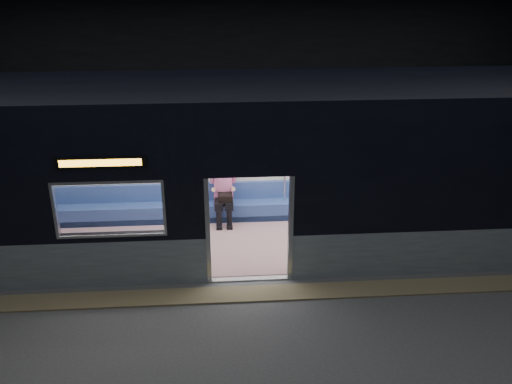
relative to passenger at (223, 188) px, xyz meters
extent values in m
cube|color=#47494C|center=(0.43, -3.55, -0.84)|extent=(24.00, 14.00, 0.01)
cube|color=black|center=(0.43, 3.43, 1.67)|extent=(24.00, 0.04, 5.00)
cube|color=#8C7F59|center=(0.43, -3.00, -0.82)|extent=(22.80, 0.50, 0.03)
cube|color=#8FA0AB|center=(5.28, -2.49, -0.38)|extent=(8.30, 0.12, 0.90)
cube|color=black|center=(0.43, -2.49, 1.79)|extent=(1.40, 0.12, 1.15)
cube|color=#B7BABC|center=(-0.31, -2.49, 0.19)|extent=(0.08, 0.14, 2.05)
cube|color=#B7BABC|center=(1.17, -2.49, 0.19)|extent=(0.08, 0.14, 2.05)
cube|color=black|center=(-2.02, -2.57, 1.56)|extent=(1.50, 0.04, 0.18)
cube|color=#FDA723|center=(-2.02, -2.57, 1.56)|extent=(1.34, 0.03, 0.12)
cube|color=beige|center=(0.43, 0.39, 0.77)|extent=(18.00, 0.12, 3.20)
cube|color=black|center=(0.43, -1.05, 2.44)|extent=(18.00, 3.00, 0.15)
cube|color=gray|center=(0.43, -1.05, -0.81)|extent=(17.76, 2.76, 0.04)
cube|color=beige|center=(0.43, -1.05, 1.52)|extent=(17.76, 2.76, 0.10)
cube|color=#31518E|center=(0.43, 0.07, -0.59)|extent=(11.00, 0.48, 0.41)
cube|color=#31518E|center=(0.43, 0.26, -0.18)|extent=(11.00, 0.10, 0.40)
cube|color=gray|center=(-2.87, -2.14, -0.59)|extent=(4.40, 0.48, 0.41)
cube|color=gray|center=(3.73, -2.14, -0.59)|extent=(4.40, 0.48, 0.41)
cylinder|color=silver|center=(-0.52, -2.18, 0.34)|extent=(0.04, 0.04, 2.26)
cylinder|color=silver|center=(-0.52, 0.08, 0.34)|extent=(0.04, 0.04, 2.26)
cylinder|color=silver|center=(1.38, -2.18, 0.34)|extent=(0.04, 0.04, 2.26)
cylinder|color=silver|center=(1.38, 0.08, 0.34)|extent=(0.04, 0.04, 2.26)
cylinder|color=silver|center=(0.43, 0.03, 1.12)|extent=(11.00, 0.03, 0.03)
cube|color=black|center=(-0.11, -0.17, -0.30)|extent=(0.18, 0.51, 0.17)
cube|color=black|center=(0.11, -0.17, -0.30)|extent=(0.18, 0.51, 0.17)
cylinder|color=black|center=(-0.11, -0.40, -0.58)|extent=(0.12, 0.12, 0.43)
cylinder|color=black|center=(0.11, -0.40, -0.58)|extent=(0.12, 0.12, 0.43)
cube|color=#C06497|center=(0.00, 0.04, -0.28)|extent=(0.43, 0.24, 0.22)
cylinder|color=#C06497|center=(0.00, 0.08, 0.10)|extent=(0.41, 0.41, 0.56)
sphere|color=tan|center=(0.00, 0.05, 0.50)|extent=(0.23, 0.23, 0.23)
sphere|color=black|center=(0.00, 0.10, 0.54)|extent=(0.24, 0.24, 0.24)
cube|color=black|center=(0.03, -0.25, -0.13)|extent=(0.36, 0.32, 0.16)
cube|color=white|center=(2.44, 0.31, 0.67)|extent=(1.08, 0.03, 0.70)
camera|label=1|loc=(-0.09, -11.11, 4.55)|focal=38.00mm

